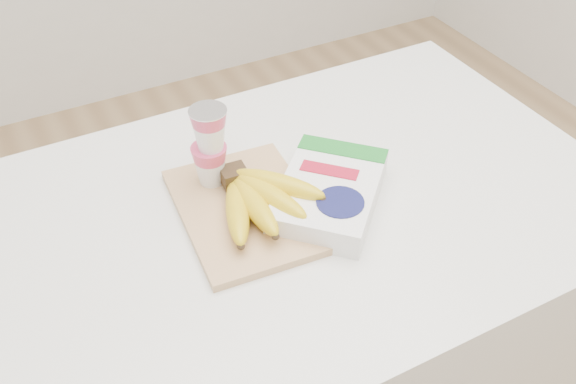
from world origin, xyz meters
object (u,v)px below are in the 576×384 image
object	(u,v)px
bananas	(258,198)
yogurt_stack	(210,144)
cutting_board	(247,209)
table	(302,342)
cereal_box	(329,193)

from	to	relation	value
bananas	yogurt_stack	xyz separation A→B (m)	(-0.04, 0.12, 0.06)
cutting_board	bananas	world-z (taller)	bananas
table	cutting_board	world-z (taller)	cutting_board
bananas	table	bearing A→B (deg)	2.45
table	cereal_box	xyz separation A→B (m)	(0.03, -0.03, 0.48)
bananas	yogurt_stack	size ratio (longest dim) A/B	1.31
cutting_board	bananas	distance (m)	0.05
table	cutting_board	bearing A→B (deg)	171.88
yogurt_stack	cereal_box	distance (m)	0.24
yogurt_stack	table	bearing A→B (deg)	-38.23
yogurt_stack	cutting_board	bearing A→B (deg)	-74.16
cutting_board	cereal_box	size ratio (longest dim) A/B	1.07
bananas	cereal_box	distance (m)	0.14
cutting_board	yogurt_stack	world-z (taller)	yogurt_stack
cutting_board	cereal_box	world-z (taller)	cereal_box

